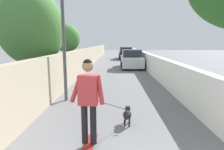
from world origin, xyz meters
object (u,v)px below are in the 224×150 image
tree_left_far (32,28)px  skateboard (89,144)px  lamp_post (63,19)px  tree_left_near (66,38)px  person_skateboarder (88,95)px  car_far (126,53)px  car_near (131,59)px  dog (127,114)px

tree_left_far → skateboard: 7.08m
lamp_post → tree_left_far: bearing=42.4°
tree_left_near → person_skateboarder: tree_left_near is taller
tree_left_far → person_skateboarder: 6.75m
tree_left_near → skateboard: tree_left_near is taller
person_skateboarder → car_far: person_skateboarder is taller
tree_left_near → person_skateboarder: 11.60m
tree_left_far → skateboard: size_ratio=5.61×
car_near → tree_left_near: bearing=106.2°
tree_left_far → dog: (-4.41, -4.28, -2.53)m
skateboard → car_near: (12.54, -1.88, 0.65)m
tree_left_far → skateboard: (-5.55, -3.44, -2.74)m
lamp_post → car_far: bearing=-9.9°
tree_left_far → dog: bearing=-135.8°
tree_left_far → dog: tree_left_far is taller
tree_left_far → car_far: tree_left_far is taller
tree_left_near → person_skateboarder: (-11.05, -3.23, -1.36)m
person_skateboarder → car_near: bearing=-8.5°
car_far → tree_left_near: bearing=154.2°
tree_left_far → lamp_post: 3.16m
car_near → car_far: 9.08m
tree_left_near → lamp_post: (-7.83, -1.92, 0.50)m
car_near → tree_left_far: bearing=142.7°
car_near → skateboard: bearing=171.5°
skateboard → person_skateboarder: (-0.00, -0.00, 1.03)m
dog → car_near: size_ratio=0.37×
car_near → lamp_post: bearing=161.1°
person_skateboarder → car_near: (12.54, -1.88, -0.39)m
skateboard → dog: (1.14, -0.85, 0.21)m
car_far → dog: bearing=177.1°
lamp_post → person_skateboarder: bearing=-157.9°
car_far → person_skateboarder: bearing=175.0°
car_far → lamp_post: bearing=170.1°
tree_left_near → dog: size_ratio=2.45×
lamp_post → person_skateboarder: 3.94m
dog → car_near: 11.45m
car_near → car_far: size_ratio=0.92×
tree_left_near → person_skateboarder: size_ratio=2.03×
lamp_post → car_near: size_ratio=1.11×
skateboard → tree_left_far: bearing=31.8°
tree_left_far → car_far: 17.06m
tree_left_near → tree_left_far: size_ratio=0.77×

